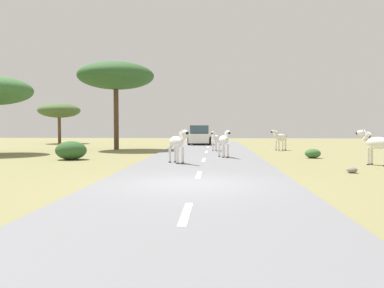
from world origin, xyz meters
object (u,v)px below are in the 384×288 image
object	(u,v)px
zebra_2	(376,143)
tree_1	(59,111)
zebra_1	(280,138)
bush_0	(313,153)
car_0	(200,136)
zebra_0	(224,140)
tree_0	(116,76)
zebra_3	(216,139)
rock_0	(352,170)
zebra_4	(177,142)
bush_2	(71,150)

from	to	relation	value
zebra_2	tree_1	xyz separation A→B (m)	(-22.49, 20.66, 2.29)
zebra_1	bush_0	bearing A→B (deg)	147.30
car_0	tree_1	distance (m)	14.42
zebra_2	tree_1	distance (m)	30.63
zebra_0	tree_0	size ratio (longest dim) A/B	0.25
zebra_3	car_0	distance (m)	9.48
zebra_3	bush_0	xyz separation A→B (m)	(5.21, -5.28, -0.62)
zebra_2	tree_1	bearing A→B (deg)	97.92
zebra_0	car_0	world-z (taller)	car_0
rock_0	zebra_1	bearing A→B (deg)	91.78
car_0	tree_1	bearing A→B (deg)	171.58
tree_0	zebra_4	bearing A→B (deg)	-63.06
tree_0	tree_1	size ratio (longest dim) A/B	1.54
zebra_1	zebra_4	bearing A→B (deg)	111.34
bush_2	rock_0	size ratio (longest dim) A/B	4.00
zebra_3	car_0	size ratio (longest dim) A/B	0.32
zebra_2	tree_0	xyz separation A→B (m)	(-14.27, 10.76, 4.38)
zebra_4	tree_1	world-z (taller)	tree_1
bush_2	tree_1	bearing A→B (deg)	113.42
tree_1	zebra_3	bearing A→B (deg)	-36.86
zebra_3	rock_0	distance (m)	13.05
bush_0	zebra_4	bearing A→B (deg)	-150.91
zebra_2	zebra_0	bearing A→B (deg)	112.73
zebra_2	tree_0	bearing A→B (deg)	103.48
car_0	zebra_1	bearing A→B (deg)	-52.00
tree_0	rock_0	size ratio (longest dim) A/B	16.01
zebra_1	bush_0	distance (m)	6.88
car_0	bush_0	bearing A→B (deg)	-65.04
tree_0	bush_0	xyz separation A→B (m)	(12.46, -6.97, -5.09)
car_0	rock_0	world-z (taller)	car_0
zebra_0	tree_1	world-z (taller)	tree_1
zebra_1	zebra_3	bearing A→B (deg)	70.50
zebra_0	car_0	bearing A→B (deg)	-99.65
tree_0	bush_0	size ratio (longest dim) A/B	7.56
zebra_0	zebra_2	world-z (taller)	zebra_2
zebra_0	bush_2	size ratio (longest dim) A/B	0.99
zebra_1	zebra_4	size ratio (longest dim) A/B	0.96
zebra_2	bush_0	world-z (taller)	zebra_2
zebra_4	car_0	distance (m)	18.52
bush_2	bush_0	bearing A→B (deg)	7.75
zebra_3	tree_1	bearing A→B (deg)	-18.43
zebra_3	bush_2	xyz separation A→B (m)	(-7.42, -7.00, -0.40)
zebra_1	rock_0	size ratio (longest dim) A/B	3.83
zebra_0	zebra_4	size ratio (longest dim) A/B	0.99
zebra_4	car_0	size ratio (longest dim) A/B	0.36
zebra_0	rock_0	bearing A→B (deg)	108.46
zebra_0	zebra_2	xyz separation A→B (m)	(6.58, -3.46, 0.01)
tree_0	bush_0	world-z (taller)	tree_0
zebra_0	car_0	distance (m)	15.10
tree_0	bush_2	size ratio (longest dim) A/B	4.00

